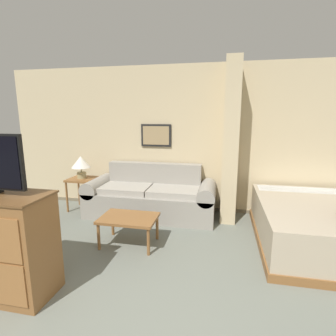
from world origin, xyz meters
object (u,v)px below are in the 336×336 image
object	(u,v)px
bed	(327,225)
table_lamp	(81,163)
coffee_table	(129,220)
couch	(151,197)

from	to	relation	value
bed	table_lamp	bearing A→B (deg)	170.86
coffee_table	table_lamp	bearing A→B (deg)	139.35
table_lamp	bed	bearing A→B (deg)	-9.14
table_lamp	couch	bearing A→B (deg)	-0.91
couch	bed	distance (m)	2.67
coffee_table	table_lamp	xyz separation A→B (m)	(-1.32, 1.13, 0.52)
coffee_table	table_lamp	size ratio (longest dim) A/B	1.84
couch	table_lamp	bearing A→B (deg)	179.09
couch	coffee_table	size ratio (longest dim) A/B	2.98
table_lamp	bed	size ratio (longest dim) A/B	0.21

